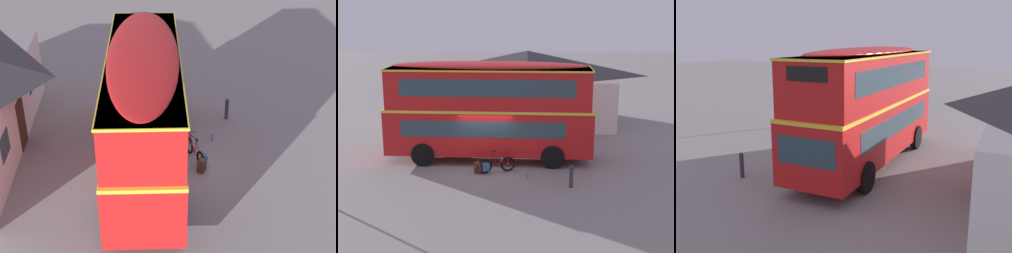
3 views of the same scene
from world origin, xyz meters
The scene contains 6 objects.
ground_plane centered at (0.00, 0.00, 0.00)m, with size 120.00×120.00×0.00m, color gray.
double_decker_bus centered at (0.12, 0.93, 2.64)m, with size 9.85×2.82×4.79m.
touring_bicycle centered at (0.51, -1.02, 0.37)m, with size 1.70×0.81×1.02m.
backpack_on_ground centered at (-0.24, -1.15, 0.30)m, with size 0.39×0.37×0.57m.
water_bottle_blue_sports centered at (1.95, -1.85, 0.12)m, with size 0.07×0.07×0.26m.
kerb_bollard centered at (3.77, -2.71, 0.50)m, with size 0.16×0.16×0.97m.
Camera 1 is at (-15.92, 0.93, 11.18)m, focal length 54.57 mm.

